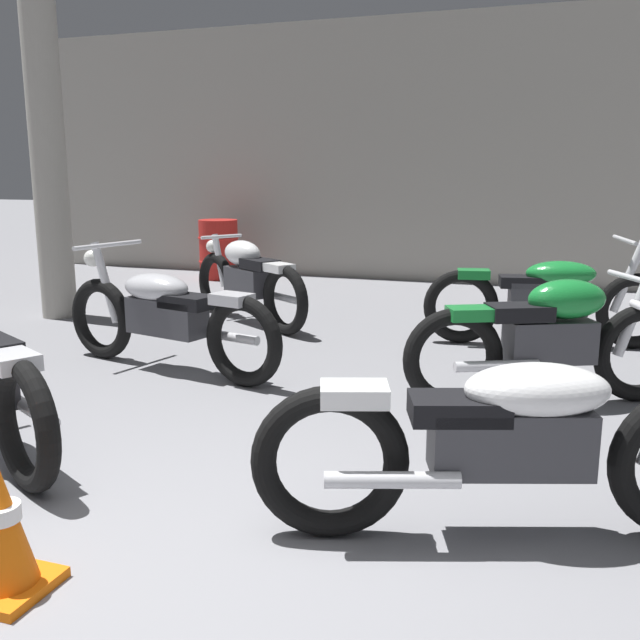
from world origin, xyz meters
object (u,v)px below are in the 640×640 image
object	(u,v)px
motorcycle_left_row_1	(166,314)
motorcycle_right_row_2	(549,296)
motorcycle_left_row_2	(248,279)
motorcycle_right_row_1	(551,338)
motorcycle_right_row_0	(513,436)
support_pillar	(49,165)
traffic_cone	(1,527)
oil_drum	(219,249)

from	to	relation	value
motorcycle_left_row_1	motorcycle_right_row_2	bearing A→B (deg)	33.29
motorcycle_left_row_2	motorcycle_right_row_1	distance (m)	3.44
motorcycle_left_row_1	motorcycle_right_row_0	size ratio (longest dim) A/B	1.02
motorcycle_right_row_2	motorcycle_right_row_0	bearing A→B (deg)	-90.79
support_pillar	motorcycle_left_row_2	xyz separation A→B (m)	(2.08, 0.33, -1.14)
motorcycle_left_row_2	traffic_cone	world-z (taller)	motorcycle_left_row_2
motorcycle_right_row_1	oil_drum	size ratio (longest dim) A/B	2.15
motorcycle_left_row_1	motorcycle_right_row_2	xyz separation A→B (m)	(2.78, 1.82, 0.00)
motorcycle_left_row_1	motorcycle_left_row_2	bearing A→B (deg)	94.63
motorcycle_right_row_0	traffic_cone	size ratio (longest dim) A/B	3.87
oil_drum	traffic_cone	world-z (taller)	oil_drum
motorcycle_right_row_2	motorcycle_right_row_1	bearing A→B (deg)	-88.10
motorcycle_left_row_2	motorcycle_right_row_0	xyz separation A→B (m)	(2.88, -3.61, -0.01)
motorcycle_right_row_2	oil_drum	xyz separation A→B (m)	(-4.64, 2.72, -0.03)
motorcycle_right_row_0	motorcycle_right_row_1	size ratio (longest dim) A/B	1.14
motorcycle_right_row_0	traffic_cone	world-z (taller)	motorcycle_right_row_0
oil_drum	traffic_cone	xyz separation A→B (m)	(2.86, -7.35, -0.17)
motorcycle_right_row_0	motorcycle_left_row_2	bearing A→B (deg)	128.58
motorcycle_right_row_2	motorcycle_left_row_2	bearing A→B (deg)	179.94
support_pillar	motorcycle_right_row_0	xyz separation A→B (m)	(4.95, -3.27, -1.15)
support_pillar	oil_drum	xyz separation A→B (m)	(0.36, 3.05, -1.18)
oil_drum	motorcycle_left_row_2	bearing A→B (deg)	-57.71
traffic_cone	motorcycle_right_row_0	bearing A→B (deg)	30.65
motorcycle_left_row_1	oil_drum	bearing A→B (deg)	112.32
support_pillar	motorcycle_left_row_1	bearing A→B (deg)	-33.90
oil_drum	traffic_cone	size ratio (longest dim) A/B	1.57
traffic_cone	oil_drum	bearing A→B (deg)	111.28
motorcycle_right_row_1	oil_drum	bearing A→B (deg)	136.70
motorcycle_right_row_1	oil_drum	xyz separation A→B (m)	(-4.70, 4.43, -0.03)
motorcycle_right_row_1	traffic_cone	world-z (taller)	motorcycle_right_row_1
motorcycle_right_row_2	motorcycle_left_row_1	bearing A→B (deg)	-146.71
motorcycle_left_row_1	motorcycle_right_row_1	world-z (taller)	motorcycle_left_row_1
motorcycle_right_row_0	motorcycle_right_row_1	bearing A→B (deg)	86.79
motorcycle_left_row_2	motorcycle_right_row_1	size ratio (longest dim) A/B	0.94
motorcycle_left_row_1	traffic_cone	bearing A→B (deg)	-70.45
motorcycle_left_row_1	motorcycle_right_row_1	bearing A→B (deg)	2.33
motorcycle_right_row_1	motorcycle_right_row_2	size ratio (longest dim) A/B	0.85
motorcycle_right_row_2	oil_drum	world-z (taller)	motorcycle_right_row_2
support_pillar	motorcycle_right_row_2	size ratio (longest dim) A/B	1.49
motorcycle_right_row_0	oil_drum	xyz separation A→B (m)	(-4.60, 6.33, -0.03)
motorcycle_left_row_1	motorcycle_left_row_2	distance (m)	1.83
support_pillar	motorcycle_right_row_0	size ratio (longest dim) A/B	1.53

